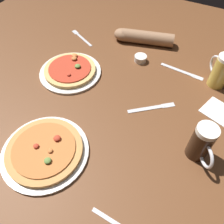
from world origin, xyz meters
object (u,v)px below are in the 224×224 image
fork_spare (81,37)px  pizza_plate_near (45,151)px  pizza_plate_far (70,71)px  ramekin_sauce (140,58)px  beer_mug_dark (221,71)px  beer_mug_amber (202,143)px  knife_spare (182,71)px  diner_arm (141,37)px  knife_right (152,108)px  napkin_folded (219,111)px

fork_spare → pizza_plate_near: bearing=-67.8°
pizza_plate_far → ramekin_sauce: bearing=42.6°
beer_mug_dark → beer_mug_amber: beer_mug_dark is taller
pizza_plate_near → knife_spare: size_ratio=1.47×
knife_spare → diner_arm: size_ratio=0.67×
knife_right → beer_mug_amber: bearing=-30.5°
pizza_plate_near → knife_right: size_ratio=1.85×
ramekin_sauce → napkin_folded: 0.48m
beer_mug_dark → knife_spare: bearing=176.6°
pizza_plate_near → diner_arm: (0.04, 0.85, 0.02)m
knife_right → knife_spare: same height
fork_spare → knife_right: bearing=-29.0°
pizza_plate_far → beer_mug_amber: size_ratio=1.91×
ramekin_sauce → fork_spare: size_ratio=0.34×
pizza_plate_far → diner_arm: bearing=62.7°
ramekin_sauce → fork_spare: (-0.40, 0.04, -0.01)m
knife_spare → pizza_plate_far: bearing=-151.4°
pizza_plate_far → diner_arm: size_ratio=0.91×
beer_mug_amber → knife_spare: 0.49m
beer_mug_dark → diner_arm: 0.49m
beer_mug_amber → knife_right: beer_mug_amber is taller
knife_right → fork_spare: 0.66m
fork_spare → knife_spare: 0.63m
napkin_folded → fork_spare: (-0.85, 0.20, -0.00)m
napkin_folded → knife_right: bearing=-156.7°
beer_mug_amber → knife_right: bearing=149.5°
diner_arm → knife_right: bearing=-61.2°
napkin_folded → pizza_plate_far: bearing=-172.9°
beer_mug_amber → ramekin_sauce: 0.60m
pizza_plate_far → knife_right: size_ratio=1.71×
pizza_plate_near → knife_spare: pizza_plate_near is taller
pizza_plate_near → napkin_folded: 0.76m
beer_mug_dark → ramekin_sauce: bearing=-178.6°
knife_right → diner_arm: bearing=118.8°
diner_arm → knife_spare: bearing=-25.4°
pizza_plate_far → knife_spare: pizza_plate_far is taller
pizza_plate_near → beer_mug_dark: 0.86m
ramekin_sauce → knife_right: ramekin_sauce is taller
beer_mug_dark → knife_right: (-0.22, -0.29, -0.08)m
napkin_folded → knife_spare: napkin_folded is taller
ramekin_sauce → knife_right: (0.18, -0.28, -0.01)m
pizza_plate_near → pizza_plate_far: bearing=112.1°
knife_right → diner_arm: 0.51m
ramekin_sauce → napkin_folded: ramekin_sauce is taller
pizza_plate_near → fork_spare: 0.78m
fork_spare → napkin_folded: bearing=-13.4°
pizza_plate_far → diner_arm: (0.21, 0.42, 0.02)m
knife_right → knife_spare: size_ratio=0.80×
pizza_plate_near → beer_mug_dark: bearing=54.3°
knife_right → diner_arm: size_ratio=0.53×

